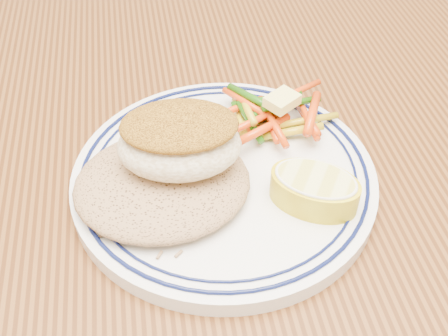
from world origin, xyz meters
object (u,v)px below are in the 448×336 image
plate (224,177)px  fish_fillet (179,141)px  lemon_wedge (314,189)px  rice_pilaf (162,181)px  vegetable_pile (272,114)px  dining_table (202,231)px

plate → fish_fillet: bearing=-172.4°
plate → lemon_wedge: bearing=-35.0°
rice_pilaf → fish_fillet: fish_fillet is taller
rice_pilaf → vegetable_pile: size_ratio=1.22×
dining_table → fish_fillet: fish_fillet is taller
fish_fillet → vegetable_pile: fish_fillet is taller
rice_pilaf → vegetable_pile: vegetable_pile is taller
plate → vegetable_pile: vegetable_pile is taller
fish_fillet → vegetable_pile: 0.11m
fish_fillet → rice_pilaf: bearing=-149.5°
lemon_wedge → dining_table: bearing=135.4°
fish_fillet → lemon_wedge: fish_fillet is taller
plate → vegetable_pile: size_ratio=2.20×
vegetable_pile → lemon_wedge: 0.09m
rice_pilaf → vegetable_pile: bearing=32.3°
dining_table → plate: size_ratio=6.02×
rice_pilaf → fish_fillet: (0.02, 0.01, 0.03)m
dining_table → rice_pilaf: bearing=-126.2°
rice_pilaf → fish_fillet: bearing=30.5°
plate → vegetable_pile: bearing=44.5°
plate → rice_pilaf: bearing=-164.4°
plate → fish_fillet: 0.06m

